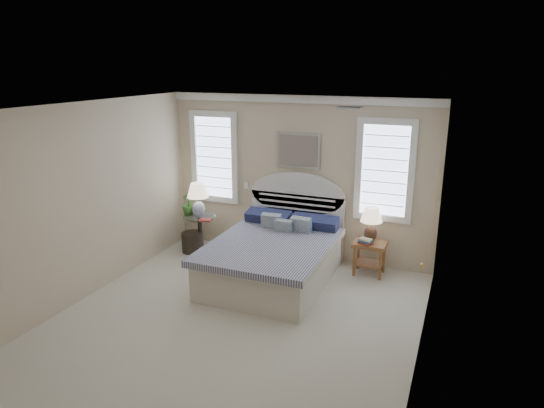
{
  "coord_description": "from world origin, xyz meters",
  "views": [
    {
      "loc": [
        2.52,
        -4.9,
        3.18
      ],
      "look_at": [
        0.13,
        1.0,
        1.33
      ],
      "focal_mm": 32.0,
      "sensor_mm": 36.0,
      "label": 1
    }
  ],
  "objects": [
    {
      "name": "potted_plant",
      "position": [
        -1.86,
        2.05,
        0.84
      ],
      "size": [
        0.31,
        0.31,
        0.41
      ],
      "primitive_type": "imported",
      "rotation": [
        0.0,
        0.0,
        -0.44
      ],
      "color": "#396829",
      "rests_on": "side_table_left"
    },
    {
      "name": "floor_pot",
      "position": [
        -1.75,
        1.94,
        0.17
      ],
      "size": [
        0.42,
        0.42,
        0.35
      ],
      "primitive_type": "cylinder",
      "rotation": [
        0.0,
        0.0,
        -0.1
      ],
      "color": "black",
      "rests_on": "floor"
    },
    {
      "name": "books_left",
      "position": [
        -1.43,
        1.86,
        0.64
      ],
      "size": [
        0.23,
        0.19,
        0.03
      ],
      "rotation": [
        0.0,
        0.0,
        0.29
      ],
      "color": "maroon",
      "rests_on": "side_table_left"
    },
    {
      "name": "switch_plate",
      "position": [
        -0.95,
        2.48,
        1.15
      ],
      "size": [
        0.08,
        0.01,
        0.12
      ],
      "primitive_type": "cube",
      "color": "white",
      "rests_on": "wall_back"
    },
    {
      "name": "painting",
      "position": [
        0.0,
        2.46,
        1.82
      ],
      "size": [
        0.74,
        0.04,
        0.58
      ],
      "primitive_type": "cube",
      "color": "silver",
      "rests_on": "wall_back"
    },
    {
      "name": "bed",
      "position": [
        0.0,
        1.46,
        0.39
      ],
      "size": [
        1.72,
        2.28,
        1.47
      ],
      "color": "silver",
      "rests_on": "floor"
    },
    {
      "name": "lamp_left",
      "position": [
        -1.65,
        2.02,
        1.0
      ],
      "size": [
        0.45,
        0.45,
        0.6
      ],
      "rotation": [
        0.0,
        0.0,
        -0.23
      ],
      "color": "white",
      "rests_on": "side_table_left"
    },
    {
      "name": "closet_door",
      "position": [
        2.23,
        1.2,
        1.2
      ],
      "size": [
        0.02,
        1.8,
        2.4
      ],
      "primitive_type": "cube",
      "color": "white",
      "rests_on": "floor"
    },
    {
      "name": "wall_right",
      "position": [
        2.25,
        0.0,
        1.35
      ],
      "size": [
        0.02,
        5.0,
        2.7
      ],
      "primitive_type": "cube",
      "color": "beige",
      "rests_on": "floor"
    },
    {
      "name": "hvac_vent",
      "position": [
        1.2,
        0.8,
        2.68
      ],
      "size": [
        0.3,
        0.2,
        0.02
      ],
      "primitive_type": "cube",
      "color": "#B2B2B2",
      "rests_on": "ceiling"
    },
    {
      "name": "crown_molding",
      "position": [
        0.0,
        2.46,
        2.64
      ],
      "size": [
        4.5,
        0.08,
        0.12
      ],
      "primitive_type": "cube",
      "color": "white",
      "rests_on": "wall_back"
    },
    {
      "name": "wall_back",
      "position": [
        0.0,
        2.5,
        1.35
      ],
      "size": [
        4.5,
        0.02,
        2.7
      ],
      "primitive_type": "cube",
      "color": "beige",
      "rests_on": "floor"
    },
    {
      "name": "window_left",
      "position": [
        -1.55,
        2.48,
        1.6
      ],
      "size": [
        0.9,
        0.06,
        1.6
      ],
      "primitive_type": "cube",
      "color": "silver",
      "rests_on": "wall_back"
    },
    {
      "name": "nightstand_right",
      "position": [
        1.3,
        2.15,
        0.39
      ],
      "size": [
        0.5,
        0.4,
        0.53
      ],
      "color": "#9C6233",
      "rests_on": "floor"
    },
    {
      "name": "books_right",
      "position": [
        1.25,
        2.06,
        0.57
      ],
      "size": [
        0.24,
        0.2,
        0.08
      ],
      "rotation": [
        0.0,
        0.0,
        -0.32
      ],
      "color": "maroon",
      "rests_on": "nightstand_right"
    },
    {
      "name": "lamp_right",
      "position": [
        1.29,
        2.21,
        0.86
      ],
      "size": [
        0.44,
        0.44,
        0.55
      ],
      "rotation": [
        0.0,
        0.0,
        -0.39
      ],
      "color": "black",
      "rests_on": "nightstand_right"
    },
    {
      "name": "ceiling",
      "position": [
        0.0,
        0.0,
        2.7
      ],
      "size": [
        4.5,
        5.0,
        0.01
      ],
      "primitive_type": "cube",
      "color": "white",
      "rests_on": "wall_back"
    },
    {
      "name": "side_table_left",
      "position": [
        -1.65,
        2.05,
        0.39
      ],
      "size": [
        0.56,
        0.56,
        0.63
      ],
      "color": "black",
      "rests_on": "floor"
    },
    {
      "name": "floor",
      "position": [
        0.0,
        0.0,
        0.0
      ],
      "size": [
        4.5,
        5.0,
        0.01
      ],
      "primitive_type": "cube",
      "color": "#B6AE9B",
      "rests_on": "ground"
    },
    {
      "name": "window_right",
      "position": [
        1.4,
        2.48,
        1.6
      ],
      "size": [
        0.9,
        0.06,
        1.6
      ],
      "primitive_type": "cube",
      "color": "silver",
      "rests_on": "wall_back"
    },
    {
      "name": "wall_left",
      "position": [
        -2.25,
        0.0,
        1.35
      ],
      "size": [
        0.02,
        5.0,
        2.7
      ],
      "primitive_type": "cube",
      "color": "beige",
      "rests_on": "floor"
    }
  ]
}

